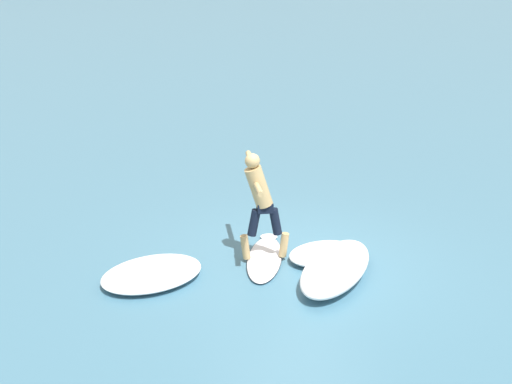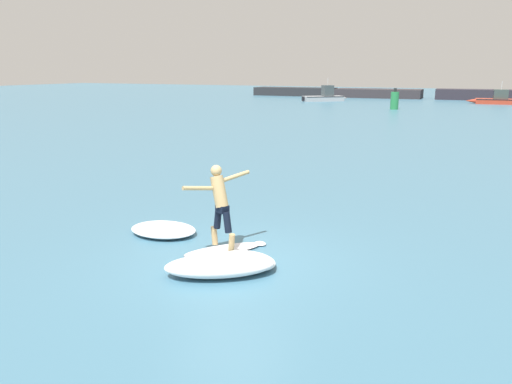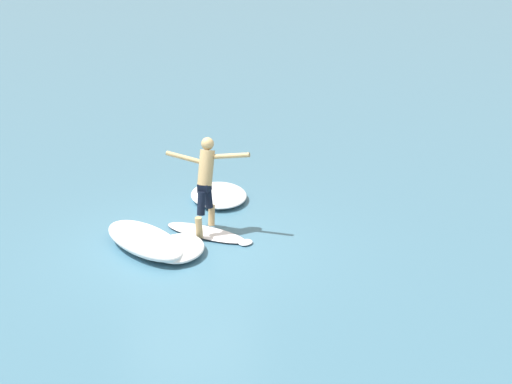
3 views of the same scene
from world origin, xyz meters
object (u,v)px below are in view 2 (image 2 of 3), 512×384
(surfer, at_px, (220,200))
(channel_marker_buoy, at_px, (395,100))
(fishing_boat_near_jetty, at_px, (506,100))
(small_boat_offshore, at_px, (325,97))
(surfboard, at_px, (224,249))

(surfer, distance_m, channel_marker_buoy, 41.72)
(fishing_boat_near_jetty, relative_size, channel_marker_buoy, 3.95)
(fishing_boat_near_jetty, bearing_deg, small_boat_offshore, -169.87)
(fishing_boat_near_jetty, distance_m, channel_marker_buoy, 16.25)
(small_boat_offshore, bearing_deg, fishing_boat_near_jetty, 10.13)
(surfboard, xyz_separation_m, surfer, (-0.10, 0.01, 1.12))
(surfboard, xyz_separation_m, small_boat_offshore, (-13.71, 50.78, 0.53))
(small_boat_offshore, height_order, channel_marker_buoy, small_boat_offshore)
(surfer, relative_size, channel_marker_buoy, 0.90)
(surfer, bearing_deg, channel_marker_buoy, 94.98)
(surfer, xyz_separation_m, small_boat_offshore, (-13.62, 50.77, -0.58))
(surfboard, bearing_deg, small_boat_offshore, 105.11)
(surfer, distance_m, small_boat_offshore, 52.56)
(surfer, height_order, channel_marker_buoy, channel_marker_buoy)
(surfboard, bearing_deg, surfer, 172.79)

